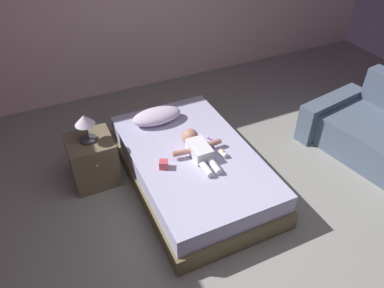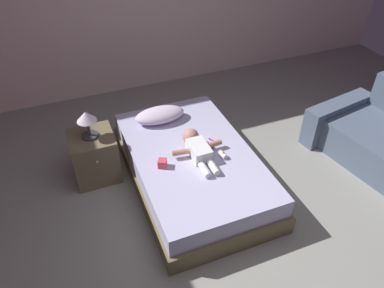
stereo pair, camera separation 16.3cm
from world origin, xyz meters
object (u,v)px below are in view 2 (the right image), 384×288
at_px(toothbrush, 212,140).
at_px(baby_bottle, 223,154).
at_px(baby, 197,148).
at_px(bed, 192,167).
at_px(nightstand, 95,156).
at_px(pillow, 160,115).
at_px(toy_block, 162,163).
at_px(lamp, 87,119).

distance_m(toothbrush, baby_bottle, 0.27).
xyz_separation_m(baby, baby_bottle, (0.21, -0.15, -0.04)).
relative_size(bed, baby_bottle, 19.13).
xyz_separation_m(toothbrush, nightstand, (-1.15, 0.37, -0.14)).
xyz_separation_m(toothbrush, baby_bottle, (-0.01, -0.27, 0.02)).
distance_m(pillow, toy_block, 0.76).
bearing_deg(toy_block, lamp, 135.23).
xyz_separation_m(lamp, toy_block, (0.56, -0.55, -0.29)).
bearing_deg(nightstand, toothbrush, -17.82).
bearing_deg(bed, lamp, 152.80).
bearing_deg(toy_block, nightstand, 135.24).
height_order(baby, nightstand, baby).
bearing_deg(lamp, nightstand, -90.00).
bearing_deg(bed, baby, -37.53).
bearing_deg(nightstand, toy_block, -44.76).
bearing_deg(nightstand, lamp, 90.00).
height_order(pillow, toothbrush, pillow).
relative_size(pillow, toothbrush, 4.36).
xyz_separation_m(bed, baby_bottle, (0.25, -0.18, 0.23)).
relative_size(baby, lamp, 2.17).
bearing_deg(baby, baby_bottle, -35.09).
bearing_deg(toothbrush, toy_block, -162.85).
height_order(bed, baby, baby).
xyz_separation_m(nightstand, lamp, (-0.00, 0.00, 0.46)).
xyz_separation_m(baby, nightstand, (-0.93, 0.49, -0.20)).
distance_m(nightstand, toy_block, 0.80).
distance_m(nightstand, lamp, 0.46).
bearing_deg(lamp, toothbrush, -17.83).
bearing_deg(baby, pillow, 103.71).
distance_m(pillow, baby, 0.69).
height_order(nightstand, toy_block, nightstand).
bearing_deg(nightstand, baby_bottle, -29.13).
height_order(bed, nightstand, nightstand).
bearing_deg(pillow, baby, -76.29).
xyz_separation_m(pillow, toy_block, (-0.21, -0.73, -0.03)).
bearing_deg(pillow, bed, -79.19).
relative_size(lamp, baby_bottle, 2.82).
bearing_deg(toothbrush, lamp, 162.17).
relative_size(bed, toothbrush, 15.52).
xyz_separation_m(pillow, nightstand, (-0.77, -0.18, -0.20)).
bearing_deg(lamp, bed, -27.20).
bearing_deg(bed, nightstand, 152.80).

